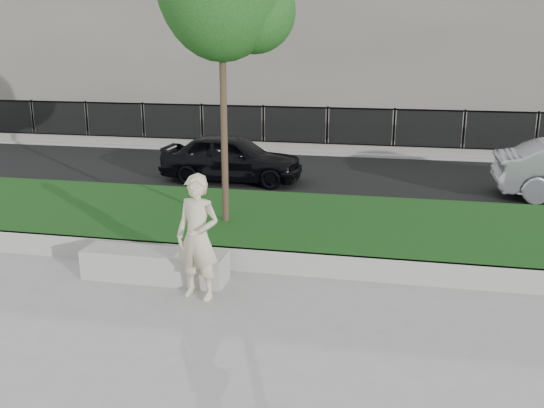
% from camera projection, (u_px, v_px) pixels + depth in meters
% --- Properties ---
extents(ground, '(90.00, 90.00, 0.00)m').
position_uv_depth(ground, '(269.00, 299.00, 9.09)').
color(ground, gray).
rests_on(ground, ground).
extents(grass_bank, '(34.00, 4.00, 0.40)m').
position_uv_depth(grass_bank, '(301.00, 228.00, 11.87)').
color(grass_bank, black).
rests_on(grass_bank, ground).
extents(grass_kerb, '(34.00, 0.08, 0.40)m').
position_uv_depth(grass_kerb, '(282.00, 263.00, 10.02)').
color(grass_kerb, gray).
rests_on(grass_kerb, ground).
extents(street, '(34.00, 7.00, 0.04)m').
position_uv_depth(street, '(333.00, 177.00, 17.11)').
color(street, black).
rests_on(street, ground).
extents(far_pavement, '(34.00, 3.00, 0.12)m').
position_uv_depth(far_pavement, '(347.00, 148.00, 21.34)').
color(far_pavement, gray).
rests_on(far_pavement, ground).
extents(iron_fence, '(32.00, 0.30, 1.50)m').
position_uv_depth(iron_fence, '(345.00, 139.00, 20.27)').
color(iron_fence, slate).
rests_on(iron_fence, far_pavement).
extents(building_facade, '(34.00, 10.00, 10.00)m').
position_uv_depth(building_facade, '(365.00, 10.00, 26.65)').
color(building_facade, '#635F57').
rests_on(building_facade, ground).
extents(stone_bench, '(2.36, 0.59, 0.48)m').
position_uv_depth(stone_bench, '(155.00, 265.00, 9.80)').
color(stone_bench, gray).
rests_on(stone_bench, ground).
extents(man, '(0.77, 0.59, 1.89)m').
position_uv_depth(man, '(198.00, 237.00, 8.93)').
color(man, beige).
rests_on(man, ground).
extents(book, '(0.22, 0.17, 0.02)m').
position_uv_depth(book, '(182.00, 255.00, 9.50)').
color(book, '#EDEACC').
rests_on(book, stone_bench).
extents(car_dark, '(3.83, 1.60, 1.30)m').
position_uv_depth(car_dark, '(232.00, 158.00, 16.29)').
color(car_dark, black).
rests_on(car_dark, street).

